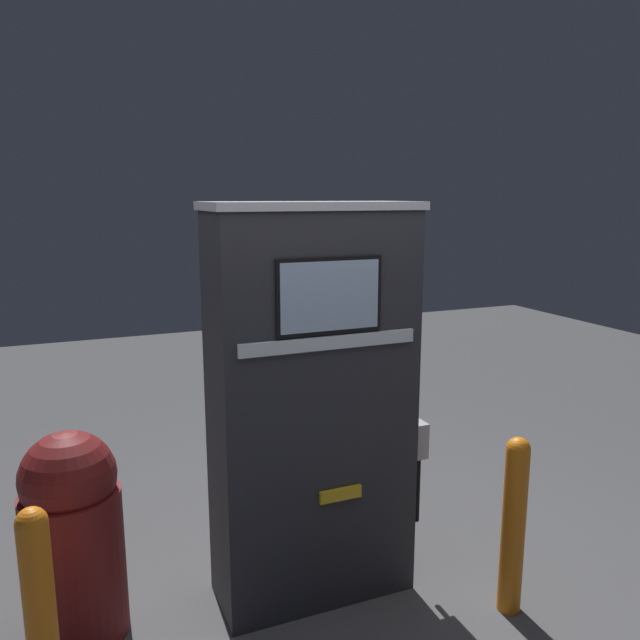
% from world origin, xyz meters
% --- Properties ---
extents(ground_plane, '(14.00, 14.00, 0.00)m').
position_xyz_m(ground_plane, '(0.00, 0.00, 0.00)').
color(ground_plane, '#4C4C4F').
extents(gas_pump, '(1.11, 0.47, 2.06)m').
position_xyz_m(gas_pump, '(0.00, 0.22, 1.03)').
color(gas_pump, '#28282D').
rests_on(gas_pump, ground_plane).
extents(safety_bollard, '(0.12, 0.12, 0.93)m').
position_xyz_m(safety_bollard, '(0.86, -0.34, 0.49)').
color(safety_bollard, orange).
rests_on(safety_bollard, ground_plane).
extents(trash_bin, '(0.46, 0.46, 1.03)m').
position_xyz_m(trash_bin, '(-1.17, 0.33, 0.52)').
color(trash_bin, maroon).
rests_on(trash_bin, ground_plane).
extents(safety_bollard_far, '(0.12, 0.12, 0.92)m').
position_xyz_m(safety_bollard_far, '(-1.31, -0.17, 0.49)').
color(safety_bollard_far, orange).
rests_on(safety_bollard_far, ground_plane).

